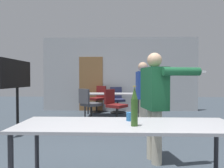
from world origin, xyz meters
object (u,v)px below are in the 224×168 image
object	(u,v)px
tv_screen	(17,85)
office_chair_far_right	(115,107)
office_chair_mid_tucked	(89,106)
beer_bottle	(134,107)
person_left_plaid	(155,97)
drink_cup	(129,117)
office_chair_near_pushed	(98,100)
person_center_tall	(143,91)
office_chair_side_rolled	(117,101)

from	to	relation	value
tv_screen	office_chair_far_right	distance (m)	2.59
office_chair_mid_tucked	tv_screen	bearing A→B (deg)	-97.43
office_chair_far_right	beer_bottle	xyz separation A→B (m)	(0.27, -3.70, 0.51)
tv_screen	person_left_plaid	xyz separation A→B (m)	(2.87, -1.59, -0.12)
person_left_plaid	beer_bottle	bearing A→B (deg)	-33.90
office_chair_far_right	drink_cup	world-z (taller)	office_chair_far_right
person_left_plaid	beer_bottle	distance (m)	1.02
drink_cup	office_chair_near_pushed	bearing A→B (deg)	99.78
office_chair_near_pushed	office_chair_mid_tucked	world-z (taller)	office_chair_near_pushed
office_chair_far_right	office_chair_near_pushed	xyz separation A→B (m)	(-0.64, 1.61, 0.03)
person_center_tall	tv_screen	bearing A→B (deg)	-92.87
drink_cup	person_center_tall	bearing A→B (deg)	79.16
office_chair_far_right	beer_bottle	distance (m)	3.74
person_center_tall	office_chair_mid_tucked	size ratio (longest dim) A/B	1.71
person_left_plaid	office_chair_near_pushed	bearing A→B (deg)	-175.70
tv_screen	office_chair_near_pushed	world-z (taller)	tv_screen
tv_screen	beer_bottle	distance (m)	3.56
office_chair_mid_tucked	drink_cup	world-z (taller)	office_chair_mid_tucked
person_left_plaid	office_chair_near_pushed	distance (m)	4.57
person_left_plaid	drink_cup	size ratio (longest dim) A/B	16.85
tv_screen	office_chair_mid_tucked	distance (m)	2.01
tv_screen	office_chair_mid_tucked	world-z (taller)	tv_screen
person_left_plaid	office_chair_near_pushed	xyz separation A→B (m)	(-1.29, 4.35, -0.49)
beer_bottle	drink_cup	bearing A→B (deg)	98.53
office_chair_side_rolled	person_center_tall	bearing A→B (deg)	88.98
office_chair_near_pushed	beer_bottle	distance (m)	5.40
person_center_tall	person_left_plaid	xyz separation A→B (m)	(-0.02, -1.58, 0.00)
tv_screen	person_center_tall	distance (m)	2.90
beer_bottle	office_chair_near_pushed	bearing A→B (deg)	99.72
person_center_tall	office_chair_mid_tucked	world-z (taller)	person_center_tall
office_chair_far_right	drink_cup	xyz separation A→B (m)	(0.23, -3.46, 0.37)
office_chair_far_right	tv_screen	bearing A→B (deg)	-28.31
office_chair_near_pushed	drink_cup	distance (m)	5.15
person_center_tall	office_chair_near_pushed	world-z (taller)	person_center_tall
tv_screen	office_chair_mid_tucked	size ratio (longest dim) A/B	1.77
tv_screen	person_left_plaid	world-z (taller)	tv_screen
office_chair_mid_tucked	drink_cup	bearing A→B (deg)	-30.74
office_chair_mid_tucked	beer_bottle	size ratio (longest dim) A/B	2.34
person_center_tall	beer_bottle	xyz separation A→B (m)	(-0.40, -2.53, -0.01)
office_chair_side_rolled	office_chair_near_pushed	bearing A→B (deg)	-19.59
office_chair_mid_tucked	beer_bottle	xyz separation A→B (m)	(1.00, -3.74, 0.49)
person_left_plaid	office_chair_far_right	size ratio (longest dim) A/B	1.75
office_chair_near_pushed	drink_cup	xyz separation A→B (m)	(0.87, -5.06, 0.34)
person_center_tall	office_chair_side_rolled	world-z (taller)	person_center_tall
person_left_plaid	office_chair_mid_tucked	xyz separation A→B (m)	(-1.38, 2.79, -0.51)
person_center_tall	office_chair_side_rolled	xyz separation A→B (m)	(-0.61, 2.70, -0.52)
drink_cup	office_chair_side_rolled	bearing A→B (deg)	91.98
beer_bottle	drink_cup	distance (m)	0.28
tv_screen	drink_cup	bearing A→B (deg)	-133.11
beer_bottle	tv_screen	bearing A→B (deg)	134.47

